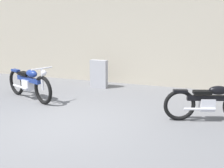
# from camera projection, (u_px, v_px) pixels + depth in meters

# --- Properties ---
(ground_plane) EXTENTS (40.00, 40.00, 0.00)m
(ground_plane) POSITION_uv_depth(u_px,v_px,m) (59.00, 125.00, 5.38)
(ground_plane) COLOR slate
(building_wall) EXTENTS (18.00, 0.30, 3.42)m
(building_wall) POSITION_uv_depth(u_px,v_px,m) (124.00, 33.00, 8.94)
(building_wall) COLOR #B2A893
(building_wall) RESTS_ON ground_plane
(stone_marker) EXTENTS (0.55, 0.21, 0.90)m
(stone_marker) POSITION_uv_depth(u_px,v_px,m) (99.00, 74.00, 8.46)
(stone_marker) COLOR #9E9EA3
(stone_marker) RESTS_ON ground_plane
(helmet) EXTENTS (0.24, 0.24, 0.24)m
(helmet) POSITION_uv_depth(u_px,v_px,m) (26.00, 82.00, 8.84)
(helmet) COLOR black
(helmet) RESTS_ON ground_plane
(motorcycle_blue) EXTENTS (1.99, 1.00, 0.95)m
(motorcycle_blue) POSITION_uv_depth(u_px,v_px,m) (29.00, 83.00, 7.15)
(motorcycle_blue) COLOR black
(motorcycle_blue) RESTS_ON ground_plane
(motorcycle_black) EXTENTS (1.85, 0.81, 0.86)m
(motorcycle_black) POSITION_uv_depth(u_px,v_px,m) (210.00, 102.00, 5.56)
(motorcycle_black) COLOR black
(motorcycle_black) RESTS_ON ground_plane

